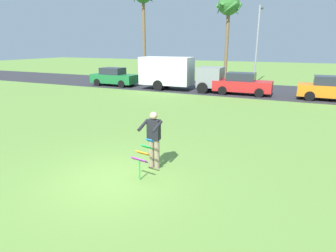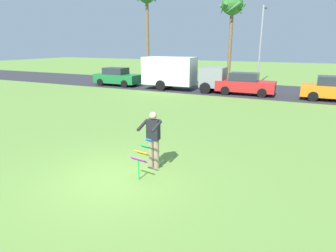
% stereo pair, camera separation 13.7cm
% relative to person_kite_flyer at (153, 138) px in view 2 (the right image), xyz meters
% --- Properties ---
extents(ground_plane, '(120.00, 120.00, 0.00)m').
position_rel_person_kite_flyer_xyz_m(ground_plane, '(-0.69, -1.10, -0.95)').
color(ground_plane, olive).
extents(road_strip, '(120.00, 8.00, 0.01)m').
position_rel_person_kite_flyer_xyz_m(road_strip, '(-0.69, 16.91, -0.95)').
color(road_strip, '#2D2D33').
rests_on(road_strip, ground).
extents(person_kite_flyer, '(0.56, 0.67, 1.73)m').
position_rel_person_kite_flyer_xyz_m(person_kite_flyer, '(0.00, 0.00, 0.00)').
color(person_kite_flyer, gray).
rests_on(person_kite_flyer, ground).
extents(kite_held, '(0.53, 0.68, 1.06)m').
position_rel_person_kite_flyer_xyz_m(kite_held, '(0.02, -0.68, -0.25)').
color(kite_held, blue).
rests_on(kite_held, ground).
extents(parked_car_green, '(4.22, 1.87, 1.60)m').
position_rel_person_kite_flyer_xyz_m(parked_car_green, '(-11.48, 14.51, -0.18)').
color(parked_car_green, '#1E7238').
rests_on(parked_car_green, ground).
extents(parked_truck_grey_van, '(6.75, 2.24, 2.62)m').
position_rel_person_kite_flyer_xyz_m(parked_truck_grey_van, '(-5.41, 14.51, 0.46)').
color(parked_truck_grey_van, gray).
rests_on(parked_truck_grey_van, ground).
extents(parked_car_red, '(4.22, 1.88, 1.60)m').
position_rel_person_kite_flyer_xyz_m(parked_car_red, '(-0.07, 14.51, -0.18)').
color(parked_car_red, red).
rests_on(parked_car_red, ground).
extents(parked_car_orange, '(4.22, 1.88, 1.60)m').
position_rel_person_kite_flyer_xyz_m(parked_car_orange, '(5.77, 14.51, -0.18)').
color(parked_car_orange, orange).
rests_on(parked_car_orange, ground).
extents(palm_tree_right_near, '(2.58, 2.71, 8.48)m').
position_rel_person_kite_flyer_xyz_m(palm_tree_right_near, '(-3.40, 23.05, 6.11)').
color(palm_tree_right_near, brown).
rests_on(palm_tree_right_near, ground).
extents(streetlight_pole, '(0.24, 1.65, 7.00)m').
position_rel_person_kite_flyer_xyz_m(streetlight_pole, '(-0.17, 21.48, 3.05)').
color(streetlight_pole, '#9E9EA3').
rests_on(streetlight_pole, ground).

